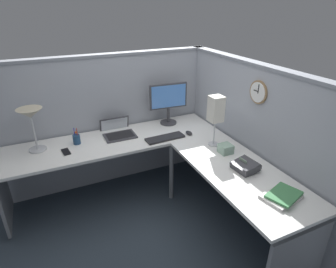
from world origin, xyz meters
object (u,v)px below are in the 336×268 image
at_px(tissue_box, 226,149).
at_px(wall_clock, 259,92).
at_px(pen_cup, 77,139).
at_px(desk_lamp_paper, 216,110).
at_px(book_stack, 282,196).
at_px(laptop, 118,131).
at_px(office_phone, 246,167).
at_px(keyboard, 165,138).
at_px(computer_mouse, 189,133).
at_px(cell_phone, 66,152).
at_px(monitor, 168,101).
at_px(desk_lamp_dome, 31,117).

distance_m(tissue_box, wall_clock, 0.62).
distance_m(pen_cup, tissue_box, 1.54).
bearing_deg(wall_clock, desk_lamp_paper, 138.32).
relative_size(book_stack, tissue_box, 2.71).
distance_m(laptop, wall_clock, 1.58).
height_order(office_phone, tissue_box, office_phone).
xyz_separation_m(keyboard, computer_mouse, (0.29, -0.01, 0.01)).
bearing_deg(cell_phone, monitor, 3.84).
bearing_deg(laptop, wall_clock, -40.34).
bearing_deg(wall_clock, cell_phone, 156.78).
bearing_deg(pen_cup, desk_lamp_dome, 176.73).
distance_m(laptop, computer_mouse, 0.81).
distance_m(pen_cup, cell_phone, 0.20).
distance_m(keyboard, computer_mouse, 0.29).
relative_size(desk_lamp_dome, office_phone, 2.01).
distance_m(book_stack, desk_lamp_paper, 1.04).
xyz_separation_m(book_stack, tissue_box, (0.03, 0.78, 0.02)).
height_order(monitor, keyboard, monitor).
xyz_separation_m(monitor, desk_lamp_paper, (0.19, -0.72, 0.09)).
relative_size(monitor, cell_phone, 3.47).
distance_m(computer_mouse, office_phone, 0.88).
bearing_deg(monitor, pen_cup, -175.23).
relative_size(monitor, laptop, 1.31).
height_order(laptop, desk_lamp_dome, desk_lamp_dome).
bearing_deg(desk_lamp_paper, cell_phone, 161.37).
relative_size(cell_phone, wall_clock, 0.65).
xyz_separation_m(keyboard, desk_lamp_paper, (0.40, -0.34, 0.37)).
bearing_deg(cell_phone, laptop, 13.09).
distance_m(desk_lamp_dome, office_phone, 2.07).
height_order(laptop, cell_phone, laptop).
xyz_separation_m(cell_phone, office_phone, (1.41, -1.02, 0.03)).
height_order(cell_phone, wall_clock, wall_clock).
height_order(cell_phone, office_phone, office_phone).
distance_m(laptop, book_stack, 1.86).
bearing_deg(wall_clock, laptop, 139.66).
height_order(keyboard, computer_mouse, computer_mouse).
distance_m(computer_mouse, desk_lamp_dome, 1.64).
bearing_deg(office_phone, tissue_box, 85.49).
bearing_deg(desk_lamp_dome, monitor, 2.70).
bearing_deg(desk_lamp_dome, tissue_box, -26.56).
xyz_separation_m(monitor, pen_cup, (-1.11, -0.09, -0.24)).
height_order(laptop, pen_cup, pen_cup).
bearing_deg(tissue_box, pen_cup, 147.79).
bearing_deg(pen_cup, desk_lamp_paper, -25.77).
distance_m(office_phone, tissue_box, 0.34).
xyz_separation_m(desk_lamp_paper, wall_clock, (0.28, -0.25, 0.22)).
bearing_deg(desk_lamp_dome, book_stack, -44.25).
xyz_separation_m(desk_lamp_paper, tissue_box, (0.01, -0.20, -0.34)).
xyz_separation_m(computer_mouse, wall_clock, (0.39, -0.59, 0.59)).
bearing_deg(book_stack, computer_mouse, 94.21).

